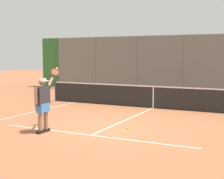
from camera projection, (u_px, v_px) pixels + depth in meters
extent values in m
plane|color=#A8603D|center=(107.00, 128.00, 10.31)|extent=(60.00, 60.00, 0.00)
cube|color=white|center=(91.00, 135.00, 9.43)|extent=(6.22, 0.05, 0.01)
cube|color=white|center=(0.00, 120.00, 11.62)|extent=(0.05, 9.77, 0.01)
cube|color=white|center=(128.00, 119.00, 11.82)|extent=(0.05, 5.37, 0.01)
cylinder|color=slate|center=(183.00, 65.00, 18.44)|extent=(0.07, 0.07, 3.40)
cylinder|color=slate|center=(136.00, 65.00, 19.67)|extent=(0.07, 0.07, 3.40)
cylinder|color=slate|center=(95.00, 64.00, 20.90)|extent=(0.07, 0.07, 3.40)
cylinder|color=slate|center=(59.00, 63.00, 22.13)|extent=(0.07, 0.07, 3.40)
cylinder|color=slate|center=(183.00, 35.00, 18.26)|extent=(16.80, 0.05, 0.05)
cube|color=slate|center=(183.00, 65.00, 18.44)|extent=(16.80, 0.02, 3.40)
cube|color=#2D6B33|center=(186.00, 65.00, 19.02)|extent=(19.80, 0.90, 3.41)
cube|color=#ADADA8|center=(181.00, 94.00, 18.45)|extent=(17.80, 0.18, 0.15)
cylinder|color=#2D2D2D|center=(56.00, 90.00, 16.41)|extent=(0.09, 0.09, 1.07)
cube|color=black|center=(153.00, 98.00, 14.17)|extent=(10.14, 0.02, 0.91)
cube|color=white|center=(153.00, 86.00, 14.12)|extent=(10.14, 0.04, 0.05)
cube|color=white|center=(153.00, 98.00, 14.17)|extent=(0.05, 0.04, 0.91)
cube|color=black|center=(40.00, 132.00, 9.64)|extent=(0.12, 0.26, 0.09)
cylinder|color=#8C664C|center=(40.00, 118.00, 9.60)|extent=(0.13, 0.13, 0.74)
cube|color=black|center=(46.00, 130.00, 9.86)|extent=(0.12, 0.26, 0.09)
cylinder|color=#8C664C|center=(46.00, 117.00, 9.82)|extent=(0.13, 0.13, 0.74)
cube|color=#3D7AC6|center=(43.00, 108.00, 9.68)|extent=(0.24, 0.40, 0.26)
cube|color=#2D2D33|center=(42.00, 96.00, 9.64)|extent=(0.23, 0.46, 0.53)
cylinder|color=#8C664C|center=(36.00, 96.00, 9.39)|extent=(0.08, 0.08, 0.49)
cylinder|color=#8C664C|center=(50.00, 82.00, 10.00)|extent=(0.18, 0.37, 0.28)
sphere|color=#8C664C|center=(42.00, 82.00, 9.60)|extent=(0.20, 0.20, 0.20)
cylinder|color=white|center=(42.00, 80.00, 9.59)|extent=(0.24, 0.24, 0.08)
cube|color=white|center=(45.00, 81.00, 9.69)|extent=(0.18, 0.19, 0.02)
cylinder|color=black|center=(53.00, 76.00, 10.21)|extent=(0.08, 0.17, 0.13)
torus|color=red|center=(55.00, 72.00, 10.38)|extent=(0.33, 0.25, 0.26)
cylinder|color=silver|center=(55.00, 72.00, 10.38)|extent=(0.28, 0.20, 0.21)
sphere|color=#CCDB33|center=(57.00, 68.00, 10.55)|extent=(0.07, 0.07, 0.07)
sphere|color=#CCDB33|center=(128.00, 128.00, 10.21)|extent=(0.07, 0.07, 0.07)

